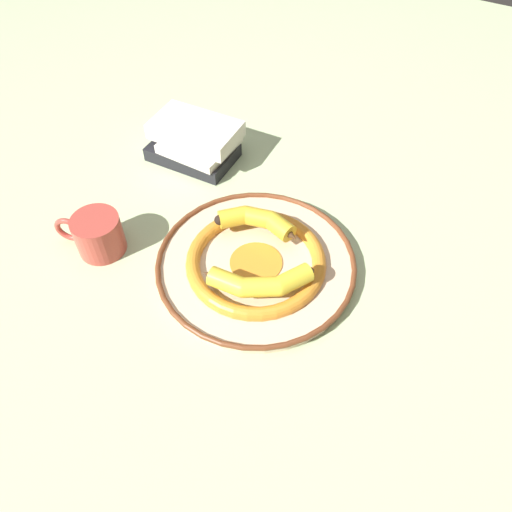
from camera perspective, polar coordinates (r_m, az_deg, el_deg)
The scene contains 6 objects.
ground_plane at distance 0.98m, azimuth -0.71°, elevation -0.02°, with size 2.80×2.80×0.00m, color #B2C693.
decorative_bowl at distance 0.95m, azimuth 0.00°, elevation -0.83°, with size 0.38×0.38×0.04m.
banana_a at distance 0.97m, azimuth 0.30°, elevation 4.06°, with size 0.08×0.17×0.04m.
banana_b at distance 0.87m, azimuth 0.27°, elevation -3.09°, with size 0.12×0.18×0.04m.
book_stack at distance 1.19m, azimuth -7.03°, elevation 12.91°, with size 0.14×0.20×0.09m.
coffee_mug at distance 1.01m, azimuth -17.70°, elevation 2.41°, with size 0.09×0.14×0.08m.
Camera 1 is at (0.55, 0.32, 0.75)m, focal length 35.00 mm.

